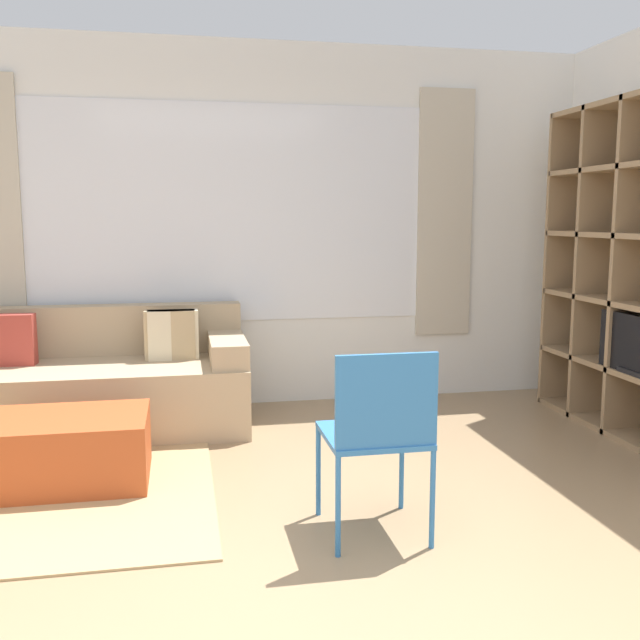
% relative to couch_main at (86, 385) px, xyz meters
% --- Properties ---
extents(wall_back, '(6.66, 0.11, 2.70)m').
position_rel_couch_main_xyz_m(wall_back, '(1.02, 0.50, 1.05)').
color(wall_back, white).
rests_on(wall_back, ground_plane).
extents(couch_main, '(2.15, 0.91, 0.80)m').
position_rel_couch_main_xyz_m(couch_main, '(0.00, 0.00, 0.00)').
color(couch_main, tan).
rests_on(couch_main, ground_plane).
extents(ottoman, '(0.83, 0.62, 0.37)m').
position_rel_couch_main_xyz_m(ottoman, '(0.03, -1.02, -0.12)').
color(ottoman, '#B74C23').
rests_on(ottoman, ground_plane).
extents(folding_chair, '(0.44, 0.46, 0.86)m').
position_rel_couch_main_xyz_m(folding_chair, '(1.48, -1.99, 0.21)').
color(folding_chair, '#3375B7').
rests_on(folding_chair, ground_plane).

